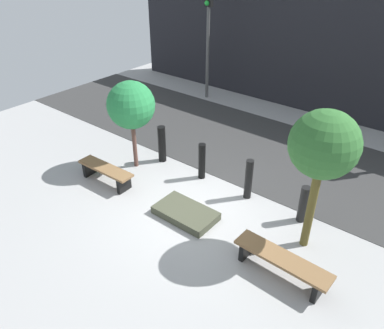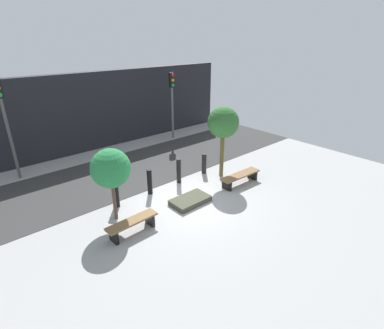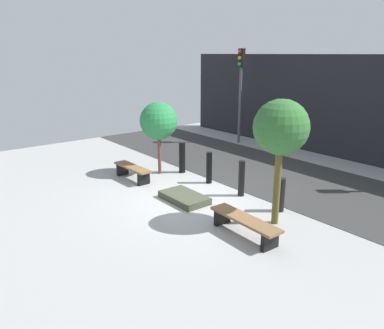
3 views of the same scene
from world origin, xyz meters
name	(u,v)px [view 3 (image 3 of 3)]	position (x,y,z in m)	size (l,w,h in m)	color
ground_plane	(192,198)	(0.00, 0.00, 0.00)	(18.00, 18.00, 0.00)	#9C9C9C
road_strip	(275,174)	(0.00, 3.54, 0.01)	(18.00, 4.14, 0.01)	#323232
building_facade	(342,107)	(0.00, 7.28, 1.93)	(16.20, 0.50, 3.86)	black
bench_left	(133,170)	(-2.46, -0.48, 0.32)	(1.64, 0.46, 0.45)	black
bench_right	(245,223)	(2.46, -0.48, 0.31)	(1.86, 0.51, 0.43)	black
planter_bed	(184,198)	(0.00, -0.28, 0.09)	(1.38, 0.81, 0.18)	#404332
tree_behind_left_bench	(159,121)	(-2.46, 0.56, 1.78)	(1.22, 1.22, 2.40)	brown
tree_behind_right_bench	(281,129)	(2.46, 0.56, 2.28)	(1.25, 1.25, 2.95)	brown
bollard_far_left	(182,158)	(-2.08, 1.22, 0.52)	(0.22, 0.22, 1.04)	black
bollard_left	(209,168)	(-0.69, 1.22, 0.49)	(0.18, 0.18, 0.98)	black
bollard_center	(241,178)	(0.69, 1.22, 0.51)	(0.18, 0.18, 1.03)	black
bollard_right	(281,195)	(2.08, 1.22, 0.44)	(0.20, 0.20, 0.88)	black
traffic_light_west	(241,79)	(-4.04, 5.89, 2.80)	(0.28, 0.27, 4.09)	#4E4E4E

